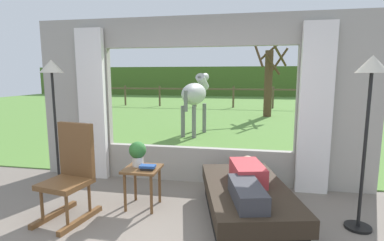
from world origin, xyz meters
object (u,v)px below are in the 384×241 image
(reclining_person, at_px, (247,179))
(book_stack, at_px, (148,167))
(horse, at_px, (195,94))
(rocking_chair, at_px, (71,172))
(potted_plant, at_px, (138,152))
(pasture_tree, at_px, (269,80))
(floor_lamp_right, at_px, (370,91))
(recliner_sofa, at_px, (247,202))
(floor_lamp_left, at_px, (53,86))
(side_table, at_px, (142,175))

(reclining_person, xyz_separation_m, book_stack, (-1.22, 0.11, 0.03))
(horse, bearing_deg, rocking_chair, -85.54)
(rocking_chair, height_order, potted_plant, rocking_chair)
(rocking_chair, distance_m, horse, 5.20)
(book_stack, height_order, pasture_tree, pasture_tree)
(rocking_chair, bearing_deg, floor_lamp_right, 15.64)
(recliner_sofa, relative_size, floor_lamp_left, 0.98)
(recliner_sofa, bearing_deg, pasture_tree, 71.99)
(potted_plant, bearing_deg, floor_lamp_right, -3.03)
(rocking_chair, xyz_separation_m, pasture_tree, (2.81, 9.31, 0.97))
(rocking_chair, distance_m, book_stack, 0.90)
(rocking_chair, bearing_deg, reclining_person, 16.56)
(floor_lamp_left, relative_size, floor_lamp_right, 1.01)
(side_table, distance_m, book_stack, 0.16)
(floor_lamp_right, distance_m, pasture_tree, 9.00)
(reclining_person, bearing_deg, side_table, 159.72)
(side_table, relative_size, floor_lamp_right, 0.28)
(floor_lamp_left, height_order, pasture_tree, pasture_tree)
(book_stack, distance_m, floor_lamp_right, 2.62)
(reclining_person, distance_m, floor_lamp_left, 2.95)
(pasture_tree, bearing_deg, reclining_person, -94.85)
(rocking_chair, height_order, horse, horse)
(recliner_sofa, bearing_deg, horse, 93.85)
(side_table, bearing_deg, pasture_tree, 76.87)
(side_table, relative_size, potted_plant, 1.63)
(recliner_sofa, distance_m, book_stack, 1.26)
(reclining_person, xyz_separation_m, horse, (-1.48, 4.90, 0.63))
(side_table, height_order, book_stack, book_stack)
(recliner_sofa, xyz_separation_m, book_stack, (-1.22, 0.06, 0.33))
(pasture_tree, bearing_deg, book_stack, -102.49)
(horse, bearing_deg, book_stack, -76.12)
(pasture_tree, bearing_deg, rocking_chair, -106.82)
(side_table, distance_m, floor_lamp_right, 2.75)
(rocking_chair, height_order, floor_lamp_right, floor_lamp_right)
(side_table, height_order, floor_lamp_left, floor_lamp_left)
(book_stack, xyz_separation_m, pasture_tree, (1.99, 8.97, 0.97))
(potted_plant, xyz_separation_m, pasture_tree, (2.16, 8.85, 0.81))
(rocking_chair, distance_m, side_table, 0.85)
(side_table, distance_m, floor_lamp_left, 1.82)
(rocking_chair, distance_m, pasture_tree, 9.77)
(floor_lamp_left, xyz_separation_m, pasture_tree, (3.50, 8.59, -0.01))
(side_table, xyz_separation_m, horse, (-0.17, 4.74, 0.73))
(recliner_sofa, xyz_separation_m, side_table, (-1.31, 0.12, 0.21))
(side_table, height_order, horse, horse)
(recliner_sofa, relative_size, pasture_tree, 0.57)
(potted_plant, relative_size, horse, 0.18)
(book_stack, relative_size, pasture_tree, 0.06)
(reclining_person, distance_m, horse, 5.16)
(reclining_person, bearing_deg, recliner_sofa, 76.87)
(reclining_person, distance_m, rocking_chair, 2.06)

